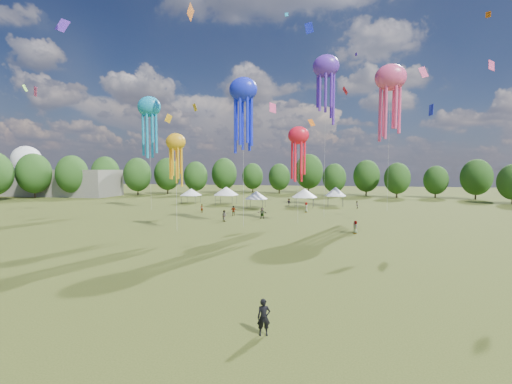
# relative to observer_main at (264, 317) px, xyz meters

# --- Properties ---
(ground) EXTENTS (300.00, 300.00, 0.00)m
(ground) POSITION_rel_observer_main_xyz_m (-7.48, 1.15, -0.91)
(ground) COLOR #384416
(ground) RESTS_ON ground
(observer_main) EXTENTS (0.76, 0.60, 1.82)m
(observer_main) POSITION_rel_observer_main_xyz_m (0.00, 0.00, 0.00)
(observer_main) COLOR black
(observer_main) RESTS_ON ground
(spectator_near) EXTENTS (1.13, 1.08, 1.83)m
(spectator_near) POSITION_rel_observer_main_xyz_m (-12.52, 34.17, 0.00)
(spectator_near) COLOR gray
(spectator_near) RESTS_ON ground
(spectators_far) EXTENTS (30.13, 31.43, 1.92)m
(spectators_far) POSITION_rel_observer_main_xyz_m (-4.00, 44.91, -0.03)
(spectators_far) COLOR gray
(spectators_far) RESTS_ON ground
(festival_tents) EXTENTS (38.57, 11.55, 4.33)m
(festival_tents) POSITION_rel_observer_main_xyz_m (-11.26, 57.26, 2.16)
(festival_tents) COLOR #47474C
(festival_tents) RESTS_ON ground
(show_kites) EXTENTS (51.85, 31.31, 28.35)m
(show_kites) POSITION_rel_observer_main_xyz_m (-1.99, 44.96, 19.07)
(show_kites) COLOR #1A29F2
(show_kites) RESTS_ON ground
(small_kites) EXTENTS (69.51, 52.58, 43.32)m
(small_kites) POSITION_rel_observer_main_xyz_m (-9.18, 43.54, 29.69)
(small_kites) COLOR #1A29F2
(small_kites) RESTS_ON ground
(treeline) EXTENTS (201.57, 95.24, 13.43)m
(treeline) POSITION_rel_observer_main_xyz_m (-11.35, 63.66, 5.63)
(treeline) COLOR #38281C
(treeline) RESTS_ON ground
(hangar) EXTENTS (40.00, 12.00, 8.00)m
(hangar) POSITION_rel_observer_main_xyz_m (-79.48, 73.15, 3.09)
(hangar) COLOR gray
(hangar) RESTS_ON ground
(radome) EXTENTS (9.00, 9.00, 16.00)m
(radome) POSITION_rel_observer_main_xyz_m (-95.48, 79.15, 9.08)
(radome) COLOR white
(radome) RESTS_ON ground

